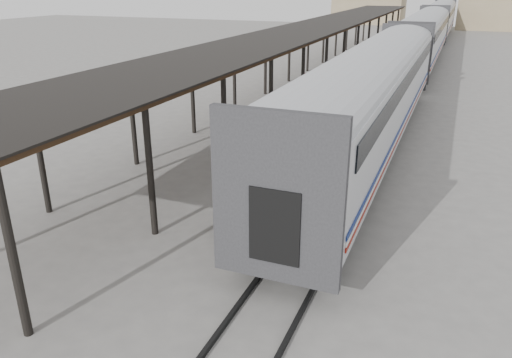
{
  "coord_description": "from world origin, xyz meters",
  "views": [
    {
      "loc": [
        6.51,
        -13.31,
        7.11
      ],
      "look_at": [
        1.42,
        -0.69,
        1.7
      ],
      "focal_mm": 35.0,
      "sensor_mm": 36.0,
      "label": 1
    }
  ],
  "objects_px": {
    "porter": "(243,178)",
    "luggage_tug": "(309,87)",
    "baggage_cart": "(244,203)",
    "pedestrian": "(307,96)"
  },
  "relations": [
    {
      "from": "luggage_tug",
      "to": "pedestrian",
      "type": "relative_size",
      "value": 1.18
    },
    {
      "from": "baggage_cart",
      "to": "pedestrian",
      "type": "distance_m",
      "value": 15.32
    },
    {
      "from": "pedestrian",
      "to": "porter",
      "type": "bearing_deg",
      "value": 90.31
    },
    {
      "from": "baggage_cart",
      "to": "luggage_tug",
      "type": "xyz_separation_m",
      "value": [
        -3.22,
        18.24,
        0.03
      ]
    },
    {
      "from": "baggage_cart",
      "to": "pedestrian",
      "type": "bearing_deg",
      "value": 87.87
    },
    {
      "from": "baggage_cart",
      "to": "porter",
      "type": "relative_size",
      "value": 1.41
    },
    {
      "from": "baggage_cart",
      "to": "luggage_tug",
      "type": "relative_size",
      "value": 1.34
    },
    {
      "from": "luggage_tug",
      "to": "pedestrian",
      "type": "distance_m",
      "value": 3.21
    },
    {
      "from": "porter",
      "to": "luggage_tug",
      "type": "bearing_deg",
      "value": 34.84
    },
    {
      "from": "luggage_tug",
      "to": "porter",
      "type": "relative_size",
      "value": 1.05
    }
  ]
}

